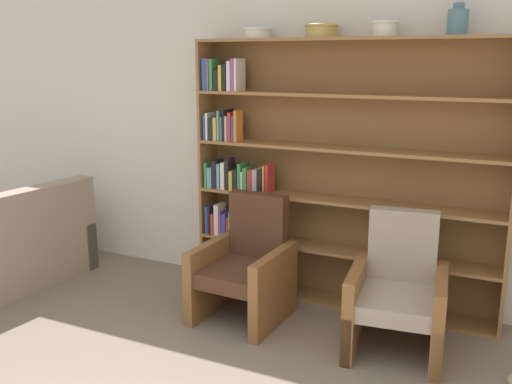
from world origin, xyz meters
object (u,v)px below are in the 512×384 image
at_px(bowl_brass, 257,32).
at_px(armchair_cushioned, 398,295).
at_px(bowl_cream, 385,28).
at_px(vase_tall, 458,21).
at_px(armchair_leather, 246,268).
at_px(bowl_copper, 321,30).
at_px(bookshelf, 317,178).

relative_size(bowl_brass, armchair_cushioned, 0.25).
height_order(bowl_brass, bowl_cream, bowl_cream).
bearing_deg(vase_tall, bowl_brass, -180.00).
relative_size(bowl_cream, armchair_leather, 0.22).
xyz_separation_m(bowl_brass, bowl_copper, (0.55, 0.00, 0.01)).
distance_m(bowl_brass, bowl_cream, 1.03).
relative_size(bowl_cream, vase_tall, 0.94).
xyz_separation_m(bookshelf, armchair_leather, (-0.37, -0.58, -0.64)).
bearing_deg(bowl_brass, bowl_copper, 0.00).
height_order(bowl_copper, vase_tall, vase_tall).
height_order(bowl_cream, vase_tall, vase_tall).
relative_size(bowl_copper, vase_tall, 1.21).
xyz_separation_m(vase_tall, armchair_leather, (-1.37, -0.56, -1.85)).
height_order(bookshelf, vase_tall, vase_tall).
height_order(bookshelf, armchair_leather, bookshelf).
bearing_deg(vase_tall, bookshelf, 178.71).
xyz_separation_m(bookshelf, armchair_cushioned, (0.82, -0.58, -0.64)).
relative_size(vase_tall, armchair_cushioned, 0.23).
bearing_deg(bowl_cream, bowl_copper, 180.00).
relative_size(bowl_brass, vase_tall, 1.08).
distance_m(bowl_brass, bowl_copper, 0.55).
bearing_deg(bookshelf, armchair_leather, -122.09).
height_order(armchair_leather, armchair_cushioned, same).
xyz_separation_m(armchair_leather, armchair_cushioned, (1.18, -0.00, 0.00)).
relative_size(bowl_copper, armchair_cushioned, 0.28).
bearing_deg(vase_tall, armchair_leather, -157.79).
bearing_deg(bowl_brass, vase_tall, 0.00).
relative_size(bookshelf, armchair_cushioned, 2.65).
relative_size(bookshelf, armchair_leather, 2.65).
height_order(vase_tall, armchair_leather, vase_tall).
height_order(bookshelf, bowl_cream, bowl_cream).
distance_m(bowl_cream, vase_tall, 0.51).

